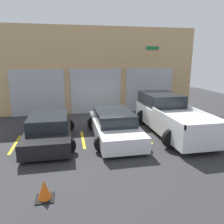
{
  "coord_description": "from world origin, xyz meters",
  "views": [
    {
      "loc": [
        -1.96,
        -11.41,
        3.56
      ],
      "look_at": [
        0.0,
        -1.49,
        1.1
      ],
      "focal_mm": 35.0,
      "sensor_mm": 36.0,
      "label": 1
    }
  ],
  "objects_px": {
    "pickup_truck": "(170,115)",
    "sedan_white": "(114,125)",
    "sedan_side": "(49,129)",
    "traffic_cone": "(44,190)"
  },
  "relations": [
    {
      "from": "pickup_truck",
      "to": "sedan_white",
      "type": "relative_size",
      "value": 1.17
    },
    {
      "from": "pickup_truck",
      "to": "sedan_white",
      "type": "height_order",
      "value": "pickup_truck"
    },
    {
      "from": "sedan_white",
      "to": "sedan_side",
      "type": "height_order",
      "value": "sedan_white"
    },
    {
      "from": "sedan_white",
      "to": "traffic_cone",
      "type": "height_order",
      "value": "sedan_white"
    },
    {
      "from": "pickup_truck",
      "to": "sedan_white",
      "type": "bearing_deg",
      "value": -174.42
    },
    {
      "from": "sedan_side",
      "to": "traffic_cone",
      "type": "height_order",
      "value": "sedan_side"
    },
    {
      "from": "sedan_white",
      "to": "traffic_cone",
      "type": "xyz_separation_m",
      "value": [
        -2.71,
        -4.2,
        -0.34
      ]
    },
    {
      "from": "pickup_truck",
      "to": "traffic_cone",
      "type": "bearing_deg",
      "value": -141.37
    },
    {
      "from": "sedan_side",
      "to": "sedan_white",
      "type": "bearing_deg",
      "value": 0.04
    },
    {
      "from": "sedan_white",
      "to": "sedan_side",
      "type": "xyz_separation_m",
      "value": [
        -2.9,
        -0.0,
        -0.03
      ]
    }
  ]
}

